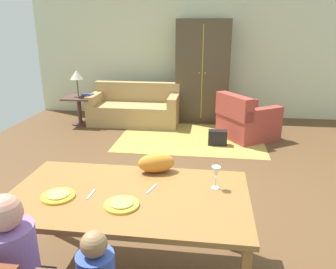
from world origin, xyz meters
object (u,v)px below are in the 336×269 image
at_px(dining_table, 128,201).
at_px(couch, 135,109).
at_px(plate_near_man, 58,196).
at_px(book_lower, 88,96).
at_px(armoire, 203,71).
at_px(handbag, 218,138).
at_px(wine_glass, 216,173).
at_px(table_lamp, 77,76).
at_px(book_upper, 88,95).
at_px(side_table, 79,107).
at_px(cat, 156,163).
at_px(armchair, 246,121).
at_px(plate_near_child, 122,205).

bearing_deg(dining_table, couch, 102.49).
distance_m(plate_near_man, book_lower, 4.60).
bearing_deg(armoire, handbag, -78.09).
bearing_deg(wine_glass, table_lamp, 124.52).
xyz_separation_m(couch, book_lower, (-0.93, -0.20, 0.29)).
relative_size(dining_table, book_upper, 8.35).
height_order(side_table, book_upper, book_upper).
height_order(plate_near_man, cat, cat).
bearing_deg(side_table, armchair, -7.34).
xyz_separation_m(plate_near_man, armchair, (1.74, 3.89, -0.45)).
height_order(couch, armoire, armoire).
relative_size(dining_table, plate_near_man, 7.35).
height_order(plate_near_child, table_lamp, table_lamp).
relative_size(plate_near_man, couch, 0.14).
relative_size(armoire, handbag, 6.56).
distance_m(cat, side_table, 4.42).
height_order(plate_near_child, book_lower, plate_near_child).
relative_size(plate_near_child, side_table, 0.43).
xyz_separation_m(armchair, armoire, (-0.85, 1.15, 0.73)).
bearing_deg(book_lower, dining_table, -65.71).
distance_m(dining_table, table_lamp, 4.70).
bearing_deg(plate_near_man, armoire, 79.94).
bearing_deg(wine_glass, cat, 154.60).
height_order(couch, side_table, couch).
distance_m(couch, handbag, 2.08).
bearing_deg(book_upper, plate_near_child, -66.50).
bearing_deg(couch, book_lower, -167.73).
height_order(armchair, armoire, armoire).
bearing_deg(plate_near_child, table_lamp, 115.65).
bearing_deg(handbag, wine_glass, -91.28).
distance_m(dining_table, side_table, 4.70).
distance_m(dining_table, couch, 4.58).
distance_m(book_lower, handbag, 2.85).
height_order(armchair, book_lower, armchair).
distance_m(wine_glass, book_lower, 4.83).
relative_size(dining_table, armchair, 1.55).
height_order(armchair, table_lamp, table_lamp).
bearing_deg(plate_near_man, cat, 39.64).
bearing_deg(couch, handbag, -33.99).
bearing_deg(wine_glass, handbag, 88.72).
distance_m(plate_near_child, table_lamp, 4.86).
height_order(dining_table, cat, cat).
relative_size(cat, side_table, 0.55).
height_order(couch, armchair, same).
xyz_separation_m(wine_glass, armchair, (0.57, 3.59, -0.57)).
bearing_deg(side_table, cat, -59.18).
height_order(wine_glass, couch, wine_glass).
height_order(book_lower, handbag, book_lower).
distance_m(cat, armoire, 4.51).
distance_m(wine_glass, armoire, 4.75).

